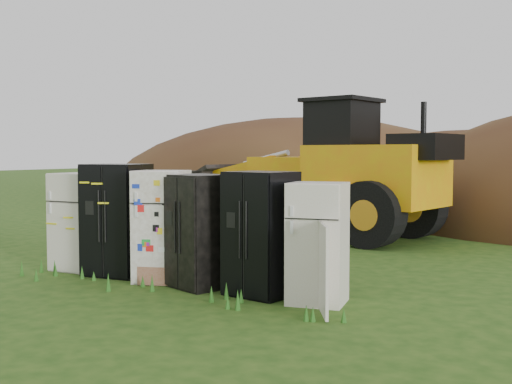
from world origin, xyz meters
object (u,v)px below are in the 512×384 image
fridge_sticker (162,226)px  fridge_dark_mid (199,231)px  fridge_leftmost (78,221)px  fridge_black_side (117,220)px  fridge_open_door (318,243)px  wheel_loader (313,168)px  fridge_black_right (261,234)px

fridge_sticker → fridge_dark_mid: fridge_sticker is taller
fridge_dark_mid → fridge_leftmost: bearing=-164.0°
fridge_leftmost → fridge_dark_mid: 2.84m
fridge_black_side → fridge_open_door: size_ratio=1.13×
fridge_leftmost → wheel_loader: size_ratio=0.25×
fridge_leftmost → fridge_open_door: bearing=-5.5°
fridge_dark_mid → fridge_black_side: bearing=-164.8°
fridge_sticker → fridge_black_right: bearing=-23.0°
fridge_black_side → fridge_sticker: fridge_black_side is taller
fridge_open_door → wheel_loader: size_ratio=0.24×
fridge_black_side → fridge_black_right: bearing=-10.3°
fridge_dark_mid → wheel_loader: (-1.39, 6.90, 0.86)m
fridge_black_right → fridge_leftmost: bearing=-173.9°
fridge_open_door → wheel_loader: wheel_loader is taller
fridge_open_door → fridge_black_side: bearing=166.1°
fridge_leftmost → fridge_sticker: fridge_sticker is taller
wheel_loader → fridge_leftmost: bearing=-94.1°
fridge_dark_mid → fridge_black_right: fridge_black_right is taller
fridge_black_side → wheel_loader: (0.47, 6.82, 0.78)m
fridge_leftmost → fridge_open_door: 4.96m
fridge_black_right → fridge_black_side: bearing=-174.1°
fridge_black_side → fridge_dark_mid: bearing=-11.7°
fridge_black_side → fridge_open_door: (3.98, -0.08, -0.11)m
fridge_sticker → fridge_open_door: bearing=-23.1°
fridge_black_side → fridge_dark_mid: (1.86, -0.08, -0.07)m
fridge_black_side → fridge_dark_mid: 1.86m
fridge_black_side → wheel_loader: size_ratio=0.27×
fridge_leftmost → fridge_dark_mid: size_ratio=0.98×
fridge_open_door → fridge_dark_mid: bearing=167.3°
fridge_black_right → fridge_open_door: fridge_black_right is taller
fridge_black_right → fridge_sticker: bearing=-173.9°
fridge_black_side → fridge_sticker: bearing=-10.7°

